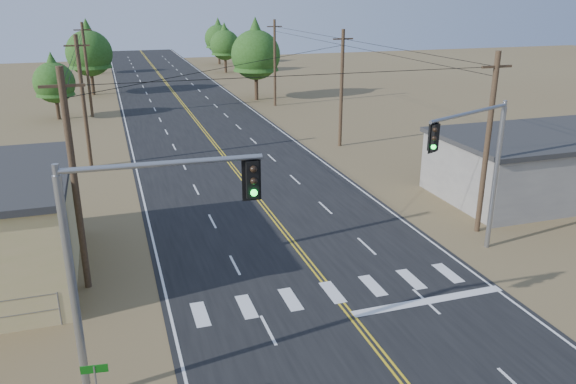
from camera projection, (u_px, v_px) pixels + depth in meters
name	position (u px, v px, depth m)	size (l,w,h in m)	color
road	(229.00, 162.00, 45.05)	(15.00, 200.00, 0.02)	black
building_right	(552.00, 165.00, 37.35)	(15.00, 8.00, 4.00)	gray
utility_pole_left_near	(75.00, 181.00, 24.15)	(1.80, 0.30, 10.00)	#4C3826
utility_pole_left_mid	(83.00, 102.00, 42.09)	(1.80, 0.30, 10.00)	#4C3826
utility_pole_left_far	(87.00, 69.00, 60.03)	(1.80, 0.30, 10.00)	#4C3826
utility_pole_right_near	(487.00, 143.00, 30.26)	(1.80, 0.30, 10.00)	#4C3826
utility_pole_right_mid	(342.00, 88.00, 48.20)	(1.80, 0.30, 10.00)	#4C3826
utility_pole_right_far	(275.00, 63.00, 66.14)	(1.80, 0.30, 10.00)	#4C3826
signal_mast_left	(127.00, 243.00, 17.31)	(6.18, 0.71, 8.15)	gray
signal_mast_right	(480.00, 157.00, 27.07)	(5.76, 2.67, 7.84)	gray
tree_left_near	(54.00, 78.00, 59.01)	(4.28, 4.28, 7.13)	#3F2D1E
tree_left_mid	(89.00, 48.00, 73.17)	(5.92, 5.92, 9.87)	#3F2D1E
tree_left_far	(98.00, 50.00, 94.05)	(3.84, 3.84, 6.40)	#3F2D1E
tree_right_near	(256.00, 50.00, 69.58)	(6.11, 6.11, 10.19)	#3F2D1E
tree_right_mid	(225.00, 42.00, 94.91)	(5.02, 5.02, 8.36)	#3F2D1E
tree_right_far	(218.00, 36.00, 106.36)	(5.19, 5.19, 8.65)	#3F2D1E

